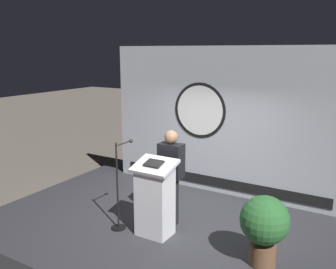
{
  "coord_description": "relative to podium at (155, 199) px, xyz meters",
  "views": [
    {
      "loc": [
        2.83,
        -4.89,
        3.15
      ],
      "look_at": [
        -0.13,
        0.04,
        1.85
      ],
      "focal_mm": 39.65,
      "sensor_mm": 36.0,
      "label": 1
    }
  ],
  "objects": [
    {
      "name": "stage_platform",
      "position": [
        0.13,
        0.36,
        -0.74
      ],
      "size": [
        6.4,
        4.0,
        0.3
      ],
      "primitive_type": "cube",
      "color": "#333338",
      "rests_on": "ground"
    },
    {
      "name": "potted_plant",
      "position": [
        1.72,
        0.04,
        -0.0
      ],
      "size": [
        0.66,
        0.66,
        0.98
      ],
      "color": "brown",
      "rests_on": "stage_platform"
    },
    {
      "name": "microphone_stand",
      "position": [
        -0.62,
        -0.1,
        -0.08
      ],
      "size": [
        0.24,
        0.55,
        1.45
      ],
      "color": "black",
      "rests_on": "stage_platform"
    },
    {
      "name": "speaker_person",
      "position": [
        0.01,
        0.48,
        0.22
      ],
      "size": [
        0.4,
        0.26,
        1.6
      ],
      "color": "black",
      "rests_on": "stage_platform"
    },
    {
      "name": "podium",
      "position": [
        0.0,
        0.0,
        0.0
      ],
      "size": [
        0.64,
        0.49,
        1.23
      ],
      "color": "silver",
      "rests_on": "stage_platform"
    },
    {
      "name": "banner_display",
      "position": [
        0.12,
        2.2,
        0.87
      ],
      "size": [
        4.87,
        0.12,
        2.95
      ],
      "color": "#B2B7C1",
      "rests_on": "stage_platform"
    },
    {
      "name": "ground_plane",
      "position": [
        0.13,
        0.36,
        -0.89
      ],
      "size": [
        40.0,
        40.0,
        0.0
      ],
      "primitive_type": "plane",
      "color": "#6B6056"
    }
  ]
}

